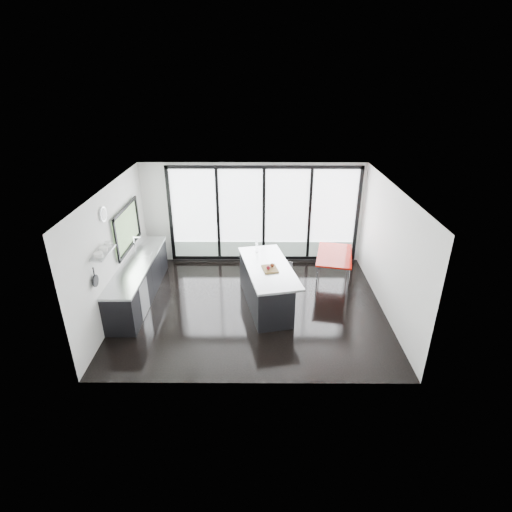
{
  "coord_description": "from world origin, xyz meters",
  "views": [
    {
      "loc": [
        0.14,
        -7.88,
        4.99
      ],
      "look_at": [
        0.1,
        0.3,
        1.15
      ],
      "focal_mm": 28.0,
      "sensor_mm": 36.0,
      "label": 1
    }
  ],
  "objects_px": {
    "island": "(265,285)",
    "bar_stool_near": "(285,296)",
    "bar_stool_far": "(285,282)",
    "red_table": "(333,268)"
  },
  "relations": [
    {
      "from": "bar_stool_near",
      "to": "red_table",
      "type": "relative_size",
      "value": 0.44
    },
    {
      "from": "island",
      "to": "red_table",
      "type": "relative_size",
      "value": 1.7
    },
    {
      "from": "bar_stool_near",
      "to": "island",
      "type": "bearing_deg",
      "value": 155.01
    },
    {
      "from": "island",
      "to": "red_table",
      "type": "xyz_separation_m",
      "value": [
        1.76,
        1.04,
        -0.09
      ]
    },
    {
      "from": "island",
      "to": "bar_stool_near",
      "type": "distance_m",
      "value": 0.53
    },
    {
      "from": "island",
      "to": "bar_stool_far",
      "type": "relative_size",
      "value": 4.01
    },
    {
      "from": "red_table",
      "to": "bar_stool_far",
      "type": "bearing_deg",
      "value": -155.7
    },
    {
      "from": "bar_stool_far",
      "to": "red_table",
      "type": "bearing_deg",
      "value": 40.15
    },
    {
      "from": "bar_stool_near",
      "to": "red_table",
      "type": "distance_m",
      "value": 1.83
    },
    {
      "from": "island",
      "to": "bar_stool_far",
      "type": "xyz_separation_m",
      "value": [
        0.49,
        0.46,
        -0.18
      ]
    }
  ]
}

